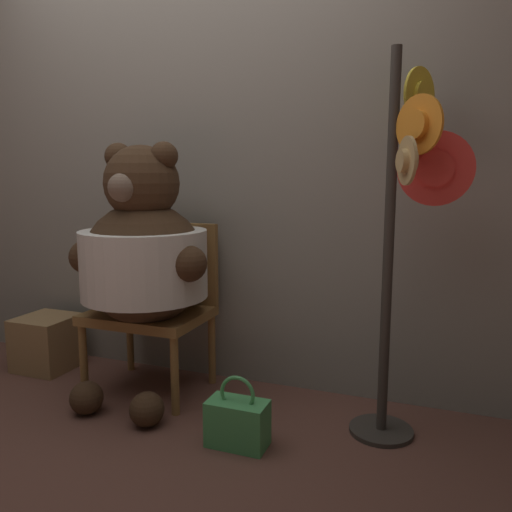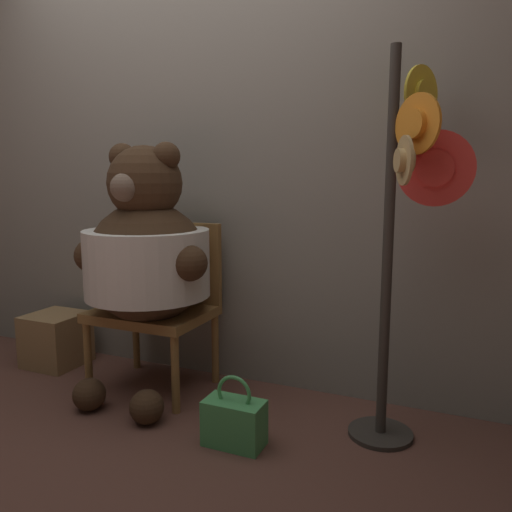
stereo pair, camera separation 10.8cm
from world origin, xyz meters
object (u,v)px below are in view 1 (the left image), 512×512
Objects in this scene: teddy_bear at (143,256)px; handbag_on_ground at (237,422)px; hat_display_rack at (405,223)px; chair at (156,299)px.

handbag_on_ground is (0.62, -0.28, -0.63)m from teddy_bear.
handbag_on_ground is at bearing -152.48° from hat_display_rack.
chair is at bearing 175.03° from hat_display_rack.
chair is 2.85× the size of handbag_on_ground.
chair is at bearing 146.44° from handbag_on_ground.
chair is 1.35m from hat_display_rack.
hat_display_rack is at bearing 2.11° from teddy_bear.
teddy_bear is 0.93m from handbag_on_ground.
teddy_bear is at bearing -177.89° from hat_display_rack.
chair reaches higher than handbag_on_ground.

